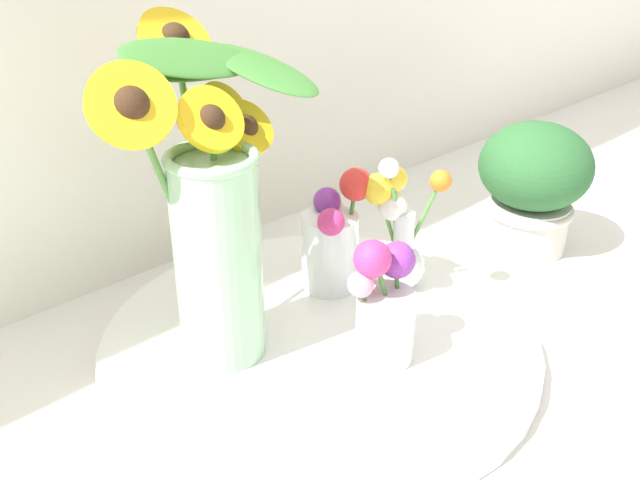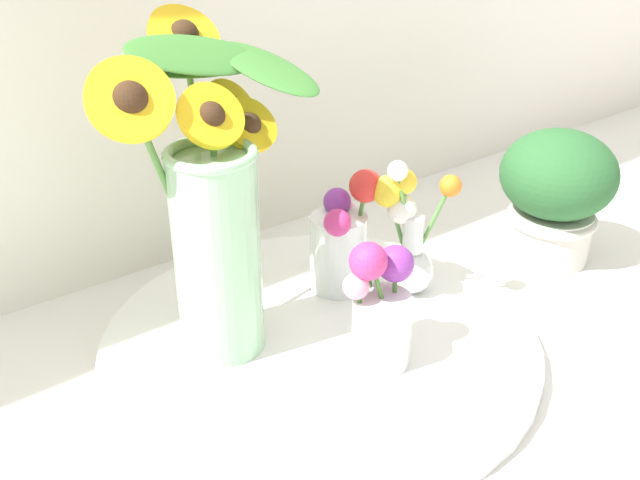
{
  "view_description": "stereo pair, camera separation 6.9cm",
  "coord_description": "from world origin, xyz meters",
  "px_view_note": "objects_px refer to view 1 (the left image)",
  "views": [
    {
      "loc": [
        -0.51,
        -0.48,
        0.52
      ],
      "look_at": [
        -0.02,
        0.05,
        0.15
      ],
      "focal_mm": 42.0,
      "sensor_mm": 36.0,
      "label": 1
    },
    {
      "loc": [
        -0.46,
        -0.52,
        0.52
      ],
      "look_at": [
        -0.02,
        0.05,
        0.15
      ],
      "focal_mm": 42.0,
      "sensor_mm": 36.0,
      "label": 2
    }
  ],
  "objects_px": {
    "mason_jar_sunflowers": "(214,216)",
    "vase_bulb_right": "(398,231)",
    "vase_small_center": "(382,303)",
    "potted_plant": "(533,182)",
    "serving_tray": "(320,343)",
    "vase_small_back": "(332,237)"
  },
  "relations": [
    {
      "from": "mason_jar_sunflowers",
      "to": "vase_bulb_right",
      "type": "relative_size",
      "value": 2.0
    },
    {
      "from": "vase_small_center",
      "to": "potted_plant",
      "type": "xyz_separation_m",
      "value": [
        0.38,
        0.06,
        0.01
      ]
    },
    {
      "from": "vase_small_center",
      "to": "vase_bulb_right",
      "type": "distance_m",
      "value": 0.15
    },
    {
      "from": "serving_tray",
      "to": "potted_plant",
      "type": "distance_m",
      "value": 0.41
    },
    {
      "from": "serving_tray",
      "to": "vase_small_back",
      "type": "height_order",
      "value": "vase_small_back"
    },
    {
      "from": "mason_jar_sunflowers",
      "to": "vase_bulb_right",
      "type": "height_order",
      "value": "mason_jar_sunflowers"
    },
    {
      "from": "serving_tray",
      "to": "vase_bulb_right",
      "type": "relative_size",
      "value": 2.84
    },
    {
      "from": "serving_tray",
      "to": "vase_small_back",
      "type": "distance_m",
      "value": 0.14
    },
    {
      "from": "mason_jar_sunflowers",
      "to": "vase_small_center",
      "type": "distance_m",
      "value": 0.2
    },
    {
      "from": "serving_tray",
      "to": "potted_plant",
      "type": "xyz_separation_m",
      "value": [
        0.4,
        -0.02,
        0.09
      ]
    },
    {
      "from": "vase_small_center",
      "to": "serving_tray",
      "type": "bearing_deg",
      "value": 106.94
    },
    {
      "from": "vase_small_back",
      "to": "mason_jar_sunflowers",
      "type": "bearing_deg",
      "value": -176.46
    },
    {
      "from": "serving_tray",
      "to": "vase_small_center",
      "type": "relative_size",
      "value": 3.44
    },
    {
      "from": "potted_plant",
      "to": "serving_tray",
      "type": "bearing_deg",
      "value": 177.78
    },
    {
      "from": "serving_tray",
      "to": "mason_jar_sunflowers",
      "type": "bearing_deg",
      "value": 145.73
    },
    {
      "from": "serving_tray",
      "to": "vase_small_back",
      "type": "relative_size",
      "value": 3.2
    },
    {
      "from": "mason_jar_sunflowers",
      "to": "vase_small_center",
      "type": "height_order",
      "value": "mason_jar_sunflowers"
    },
    {
      "from": "mason_jar_sunflowers",
      "to": "vase_small_back",
      "type": "xyz_separation_m",
      "value": [
        0.18,
        0.01,
        -0.09
      ]
    },
    {
      "from": "vase_small_center",
      "to": "potted_plant",
      "type": "height_order",
      "value": "potted_plant"
    },
    {
      "from": "mason_jar_sunflowers",
      "to": "vase_bulb_right",
      "type": "xyz_separation_m",
      "value": [
        0.24,
        -0.05,
        -0.08
      ]
    },
    {
      "from": "mason_jar_sunflowers",
      "to": "potted_plant",
      "type": "relative_size",
      "value": 1.88
    },
    {
      "from": "mason_jar_sunflowers",
      "to": "serving_tray",
      "type": "bearing_deg",
      "value": -34.27
    }
  ]
}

